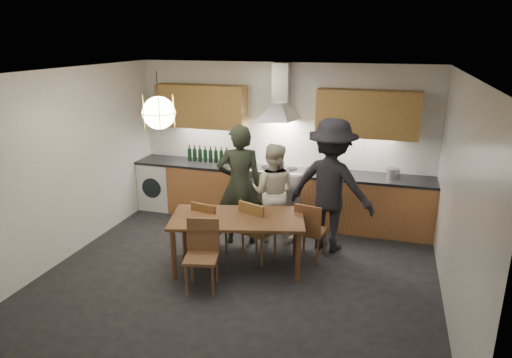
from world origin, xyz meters
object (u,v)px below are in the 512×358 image
(person_left, at_px, (240,185))
(person_right, at_px, (331,186))
(mixing_bowl, at_px, (335,172))
(wine_bottles, at_px, (208,154))
(stock_pot, at_px, (393,174))
(person_mid, at_px, (273,192))
(chair_back_left, at_px, (208,226))
(chair_front, at_px, (202,249))
(dining_table, at_px, (238,223))

(person_left, xyz_separation_m, person_right, (1.31, 0.17, 0.06))
(person_left, distance_m, mixing_bowl, 1.60)
(person_right, distance_m, wine_bottles, 2.44)
(stock_pot, bearing_deg, person_right, -134.04)
(person_left, bearing_deg, person_mid, -168.32)
(chair_back_left, relative_size, wine_bottles, 1.11)
(chair_front, relative_size, mixing_bowl, 2.59)
(chair_back_left, height_order, wine_bottles, wine_bottles)
(person_right, bearing_deg, dining_table, 54.00)
(chair_front, relative_size, stock_pot, 4.47)
(person_left, bearing_deg, mixing_bowl, -161.06)
(chair_front, height_order, person_left, person_left)
(chair_back_left, bearing_deg, person_mid, -117.77)
(person_mid, relative_size, mixing_bowl, 4.46)
(person_right, bearing_deg, stock_pot, -121.15)
(wine_bottles, bearing_deg, person_right, -22.01)
(person_mid, bearing_deg, chair_front, 70.38)
(chair_back_left, xyz_separation_m, stock_pot, (2.41, 1.68, 0.48))
(person_right, xyz_separation_m, wine_bottles, (-2.26, 0.91, 0.08))
(dining_table, height_order, wine_bottles, wine_bottles)
(person_mid, height_order, wine_bottles, person_mid)
(chair_front, bearing_deg, mixing_bowl, 47.95)
(person_left, relative_size, wine_bottles, 2.38)
(person_right, bearing_deg, chair_back_left, 40.35)
(chair_back_left, xyz_separation_m, person_mid, (0.70, 0.89, 0.27))
(person_right, bearing_deg, person_left, 20.34)
(chair_front, bearing_deg, stock_pot, 35.04)
(dining_table, xyz_separation_m, chair_back_left, (-0.48, 0.13, -0.16))
(person_right, distance_m, stock_pot, 1.21)
(dining_table, bearing_deg, stock_pot, 28.89)
(chair_back_left, height_order, mixing_bowl, mixing_bowl)
(person_mid, bearing_deg, dining_table, 75.03)
(person_left, distance_m, stock_pot, 2.39)
(dining_table, height_order, stock_pot, stock_pot)
(stock_pot, bearing_deg, mixing_bowl, -174.88)
(chair_front, bearing_deg, person_mid, 61.05)
(chair_back_left, xyz_separation_m, mixing_bowl, (1.53, 1.60, 0.46))
(stock_pot, xyz_separation_m, wine_bottles, (-3.10, 0.05, 0.07))
(person_left, height_order, mixing_bowl, person_left)
(dining_table, distance_m, person_left, 0.85)
(chair_back_left, xyz_separation_m, chair_front, (0.22, -0.72, 0.02))
(person_right, height_order, stock_pot, person_right)
(mixing_bowl, bearing_deg, stock_pot, 5.12)
(dining_table, relative_size, mixing_bowl, 5.61)
(chair_back_left, xyz_separation_m, wine_bottles, (-0.69, 1.73, 0.56))
(chair_back_left, distance_m, chair_front, 0.75)
(chair_back_left, relative_size, person_left, 0.47)
(mixing_bowl, bearing_deg, chair_front, -119.40)
(dining_table, relative_size, wine_bottles, 2.49)
(mixing_bowl, bearing_deg, chair_back_left, -133.67)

